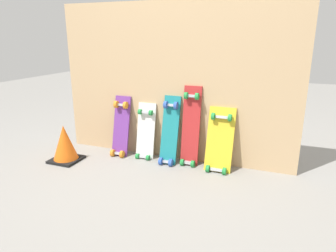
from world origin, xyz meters
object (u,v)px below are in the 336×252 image
object	(u,v)px
skateboard_white	(146,134)
skateboard_red	(191,130)
traffic_cone	(65,144)
skateboard_yellow	(219,143)
skateboard_teal	(169,133)
skateboard_purple	(121,129)

from	to	relation	value
skateboard_white	skateboard_red	world-z (taller)	skateboard_red
traffic_cone	skateboard_yellow	bearing A→B (deg)	13.54
skateboard_white	skateboard_yellow	size ratio (longest dim) A/B	0.97
skateboard_teal	skateboard_yellow	size ratio (longest dim) A/B	1.10
skateboard_red	skateboard_white	bearing A→B (deg)	-179.63
skateboard_teal	skateboard_red	bearing A→B (deg)	10.25
skateboard_teal	skateboard_yellow	world-z (taller)	skateboard_teal
skateboard_purple	skateboard_white	size ratio (longest dim) A/B	1.07
skateboard_red	traffic_cone	bearing A→B (deg)	-161.76
skateboard_red	traffic_cone	world-z (taller)	skateboard_red
skateboard_white	traffic_cone	bearing A→B (deg)	-151.27
skateboard_yellow	traffic_cone	xyz separation A→B (m)	(-1.42, -0.34, -0.07)
skateboard_purple	skateboard_red	bearing A→B (deg)	1.96
skateboard_red	skateboard_teal	bearing A→B (deg)	-169.75
skateboard_purple	skateboard_teal	distance (m)	0.53
traffic_cone	skateboard_teal	bearing A→B (deg)	19.82
skateboard_purple	skateboard_yellow	distance (m)	1.01
skateboard_white	skateboard_red	bearing A→B (deg)	0.37
skateboard_purple	skateboard_teal	size ratio (longest dim) A/B	0.94
skateboard_yellow	skateboard_teal	bearing A→B (deg)	-179.79
skateboard_purple	traffic_cone	bearing A→B (deg)	-139.82
skateboard_purple	skateboard_red	world-z (taller)	skateboard_red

